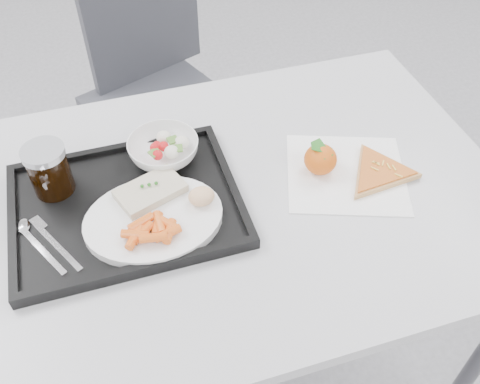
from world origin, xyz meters
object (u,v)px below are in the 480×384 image
Objects in this scene: table at (222,217)px; cola_glass at (49,169)px; salad_bowl at (164,150)px; pizza_slice at (379,172)px; chair at (154,72)px; tangerine at (320,159)px; tray at (126,206)px; dinner_plate at (154,219)px.

table is 0.37m from cola_glass.
pizza_slice is at bearing -22.30° from salad_bowl.
chair is 0.87m from tangerine.
salad_bowl reaches higher than tray.
pizza_slice is (0.49, -0.00, -0.01)m from dinner_plate.
salad_bowl is 0.24m from cola_glass.
dinner_plate reaches higher than tray.
tangerine reaches higher than dinner_plate.
cola_glass reaches higher than tray.
table is 0.82m from chair.
dinner_plate is 0.24m from cola_glass.
chair is 0.72m from salad_bowl.
pizza_slice is at bearing -12.82° from cola_glass.
table is 7.89× the size of salad_bowl.
table is at bearing -178.23° from tangerine.
dinner_plate is at bearing -172.32° from tangerine.
dinner_plate is 0.49m from pizza_slice.
tray is 5.59× the size of tangerine.
table is at bearing -55.82° from salad_bowl.
chair reaches higher than cola_glass.
table is 0.35m from pizza_slice.
tray is 4.17× the size of cola_glass.
table is at bearing -18.30° from cola_glass.
dinner_plate is at bearing -40.32° from cola_glass.
tray is at bearing 178.07° from tangerine.
chair is at bearing 90.65° from table.
dinner_plate is at bearing 179.89° from pizza_slice.
tray is 1.64× the size of pizza_slice.
chair is 3.44× the size of dinner_plate.
chair is 8.61× the size of cola_glass.
table is 0.21m from tray.
chair is 11.55× the size of tangerine.
chair is at bearing 80.76° from dinner_plate.
tangerine reaches higher than table.
table is at bearing -6.17° from tray.
table is 14.90× the size of tangerine.
tangerine is (0.31, -0.13, -0.00)m from salad_bowl.
cola_glass is at bearing 169.61° from tangerine.
dinner_plate is 3.35× the size of tangerine.
tray is 1.67× the size of dinner_plate.
salad_bowl is at bearing -96.85° from chair.
dinner_plate is 0.18m from salad_bowl.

